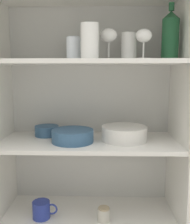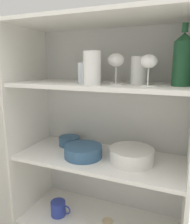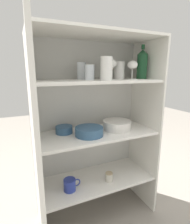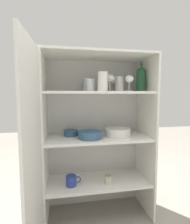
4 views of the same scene
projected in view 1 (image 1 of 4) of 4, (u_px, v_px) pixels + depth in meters
name	position (u px, v px, depth m)	size (l,w,h in m)	color
cupboard_back_panel	(90.00, 134.00, 1.52)	(0.92, 0.02, 1.40)	silver
cupboard_side_left	(1.00, 142.00, 1.34)	(0.02, 0.41, 1.40)	white
cupboard_side_right	(178.00, 143.00, 1.31)	(0.02, 0.41, 1.40)	white
shelf_board_lower	(89.00, 215.00, 1.38)	(0.88, 0.37, 0.02)	white
shelf_board_middle	(89.00, 142.00, 1.32)	(0.88, 0.37, 0.02)	white
shelf_board_upper	(88.00, 62.00, 1.26)	(0.88, 0.37, 0.02)	white
tumbler_glass_0	(90.00, 41.00, 1.13)	(0.08, 0.08, 0.15)	white
tumbler_glass_1	(74.00, 49.00, 1.35)	(0.07, 0.07, 0.12)	white
tumbler_glass_2	(74.00, 49.00, 1.22)	(0.07, 0.07, 0.10)	white
tumbler_glass_3	(129.00, 47.00, 1.26)	(0.08, 0.08, 0.13)	white
wine_glass_0	(144.00, 37.00, 1.17)	(0.07, 0.07, 0.13)	white
wine_glass_1	(109.00, 37.00, 1.21)	(0.08, 0.08, 0.14)	white
wine_glass_2	(127.00, 45.00, 1.37)	(0.07, 0.07, 0.12)	silver
wine_bottle	(170.00, 35.00, 1.22)	(0.08, 0.08, 0.26)	#194728
plate_stack_white	(124.00, 133.00, 1.31)	(0.23, 0.23, 0.07)	silver
mixing_bowl_large	(73.00, 135.00, 1.28)	(0.20, 0.20, 0.06)	#33567A
serving_bowl_small	(47.00, 130.00, 1.41)	(0.13, 0.13, 0.05)	#33567A
coffee_mug_primary	(42.00, 210.00, 1.33)	(0.13, 0.09, 0.09)	#283893
storage_jar	(104.00, 214.00, 1.31)	(0.06, 0.06, 0.07)	beige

